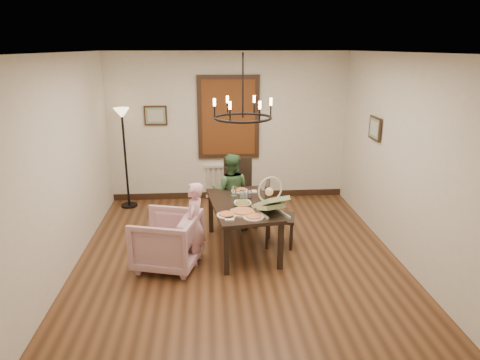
{
  "coord_description": "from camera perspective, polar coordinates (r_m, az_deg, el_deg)",
  "views": [
    {
      "loc": [
        -0.39,
        -5.52,
        2.87
      ],
      "look_at": [
        0.05,
        0.28,
        1.05
      ],
      "focal_mm": 32.0,
      "sensor_mm": 36.0,
      "label": 1
    }
  ],
  "objects": [
    {
      "name": "radiator",
      "position": [
        8.4,
        -1.48,
        -0.09
      ],
      "size": [
        0.92,
        0.12,
        0.62
      ],
      "primitive_type": null,
      "color": "silver",
      "rests_on": "room_shell"
    },
    {
      "name": "armchair",
      "position": [
        5.89,
        -9.72,
        -7.95
      ],
      "size": [
        1.01,
        0.99,
        0.75
      ],
      "primitive_type": "imported",
      "rotation": [
        0.0,
        0.0,
        -1.84
      ],
      "color": "#D2A1A9",
      "rests_on": "room_shell"
    },
    {
      "name": "drinking_glass",
      "position": [
        6.27,
        0.28,
        -2.02
      ],
      "size": [
        0.08,
        0.08,
        0.15
      ],
      "primitive_type": "cylinder",
      "color": "silver",
      "rests_on": "dining_table"
    },
    {
      "name": "chair_right",
      "position": [
        6.4,
        5.37,
        -4.53
      ],
      "size": [
        0.51,
        0.51,
        0.98
      ],
      "primitive_type": null,
      "rotation": [
        0.0,
        0.0,
        1.35
      ],
      "color": "black",
      "rests_on": "room_shell"
    },
    {
      "name": "picture_right",
      "position": [
        7.03,
        17.55,
        6.58
      ],
      "size": [
        0.03,
        0.42,
        0.36
      ],
      "primitive_type": "cube",
      "rotation": [
        0.0,
        0.0,
        1.57
      ],
      "color": "black",
      "rests_on": "room_shell"
    },
    {
      "name": "seated_man",
      "position": [
        6.95,
        -1.22,
        -2.38
      ],
      "size": [
        0.57,
        0.47,
        1.04
      ],
      "primitive_type": "imported",
      "rotation": [
        0.0,
        0.0,
        2.97
      ],
      "color": "#3C653C",
      "rests_on": "room_shell"
    },
    {
      "name": "picture_back",
      "position": [
        8.14,
        -11.19,
        8.43
      ],
      "size": [
        0.42,
        0.03,
        0.36
      ],
      "primitive_type": "cube",
      "color": "black",
      "rests_on": "room_shell"
    },
    {
      "name": "dining_table",
      "position": [
        6.19,
        0.35,
        -3.87
      ],
      "size": [
        1.05,
        1.62,
        0.71
      ],
      "rotation": [
        0.0,
        0.0,
        0.13
      ],
      "color": "black",
      "rests_on": "room_shell"
    },
    {
      "name": "chair_far",
      "position": [
        7.17,
        -0.42,
        -1.5
      ],
      "size": [
        0.55,
        0.55,
        1.1
      ],
      "primitive_type": null,
      "rotation": [
        0.0,
        0.0,
        -0.14
      ],
      "color": "black",
      "rests_on": "room_shell"
    },
    {
      "name": "baby_bouncer",
      "position": [
        5.76,
        4.08,
        -2.82
      ],
      "size": [
        0.55,
        0.63,
        0.35
      ],
      "primitive_type": null,
      "rotation": [
        0.0,
        0.0,
        0.35
      ],
      "color": "#ABCA8B",
      "rests_on": "dining_table"
    },
    {
      "name": "floor_lamp",
      "position": [
        8.06,
        -15.02,
        2.63
      ],
      "size": [
        0.3,
        0.3,
        1.8
      ],
      "primitive_type": null,
      "color": "black",
      "rests_on": "room_shell"
    },
    {
      "name": "room_shell",
      "position": [
        6.08,
        -0.54,
        3.38
      ],
      "size": [
        4.51,
        5.0,
        2.81
      ],
      "color": "brown",
      "rests_on": "ground"
    },
    {
      "name": "elderly_woman",
      "position": [
        5.88,
        -6.09,
        -6.72
      ],
      "size": [
        0.29,
        0.39,
        0.96
      ],
      "primitive_type": "imported",
      "rotation": [
        0.0,
        0.0,
        -1.76
      ],
      "color": "#E9A4B7",
      "rests_on": "room_shell"
    },
    {
      "name": "chandelier",
      "position": [
        5.84,
        0.37,
        8.31
      ],
      "size": [
        0.8,
        0.8,
        0.04
      ],
      "primitive_type": "torus",
      "color": "black",
      "rests_on": "room_shell"
    },
    {
      "name": "window_blinds",
      "position": [
        8.09,
        -1.54,
        8.34
      ],
      "size": [
        1.0,
        0.03,
        1.4
      ],
      "primitive_type": "cube",
      "color": "#5E2812",
      "rests_on": "room_shell"
    },
    {
      "name": "salad_bowl",
      "position": [
        6.04,
        0.35,
        -3.2
      ],
      "size": [
        0.3,
        0.3,
        0.07
      ],
      "primitive_type": "imported",
      "color": "white",
      "rests_on": "dining_table"
    },
    {
      "name": "pizza_platter",
      "position": [
        5.81,
        0.35,
        -4.24
      ],
      "size": [
        0.33,
        0.33,
        0.04
      ],
      "primitive_type": "cylinder",
      "color": "tan",
      "rests_on": "dining_table"
    }
  ]
}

